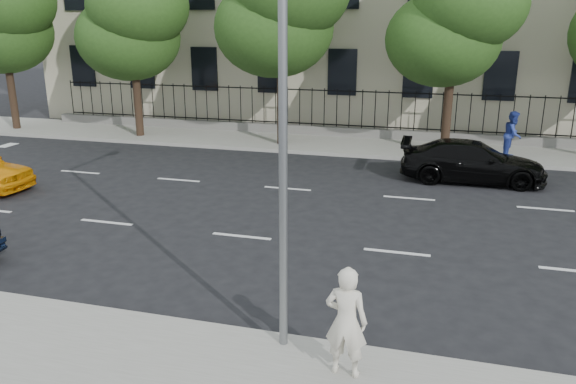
% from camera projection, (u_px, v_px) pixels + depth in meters
% --- Properties ---
extents(ground, '(120.00, 120.00, 0.00)m').
position_uv_depth(ground, '(203.00, 277.00, 12.33)').
color(ground, black).
rests_on(ground, ground).
extents(near_sidewalk, '(60.00, 4.00, 0.15)m').
position_uv_depth(near_sidewalk, '(97.00, 382.00, 8.63)').
color(near_sidewalk, gray).
rests_on(near_sidewalk, ground).
extents(far_sidewalk, '(60.00, 4.00, 0.15)m').
position_uv_depth(far_sidewalk, '(329.00, 144.00, 25.22)').
color(far_sidewalk, gray).
rests_on(far_sidewalk, ground).
extents(lane_markings, '(49.60, 4.62, 0.01)m').
position_uv_depth(lane_markings, '(267.00, 209.00, 16.71)').
color(lane_markings, silver).
rests_on(lane_markings, ground).
extents(iron_fence, '(30.00, 0.50, 2.20)m').
position_uv_depth(iron_fence, '(336.00, 125.00, 26.62)').
color(iron_fence, slate).
rests_on(iron_fence, far_sidewalk).
extents(street_light, '(0.25, 3.32, 8.05)m').
position_uv_depth(street_light, '(292.00, 38.00, 8.56)').
color(street_light, slate).
rests_on(street_light, near_sidewalk).
extents(tree_a, '(5.71, 5.31, 9.39)m').
position_uv_depth(tree_a, '(3.00, 4.00, 26.91)').
color(tree_a, '#382619').
rests_on(tree_a, far_sidewalk).
extents(tree_b, '(5.53, 5.12, 8.97)m').
position_uv_depth(tree_b, '(133.00, 10.00, 25.21)').
color(tree_b, '#382619').
rests_on(tree_b, far_sidewalk).
extents(tree_d, '(5.34, 4.94, 8.84)m').
position_uv_depth(tree_d, '(457.00, 8.00, 21.66)').
color(tree_d, '#382619').
rests_on(tree_d, far_sidewalk).
extents(black_sedan, '(4.92, 2.05, 1.42)m').
position_uv_depth(black_sedan, '(472.00, 162.00, 19.45)').
color(black_sedan, black).
rests_on(black_sedan, ground).
extents(woman_near, '(0.68, 0.48, 1.79)m').
position_uv_depth(woman_near, '(346.00, 322.00, 8.47)').
color(woman_near, beige).
rests_on(woman_near, near_sidewalk).
extents(pedestrian_far, '(0.93, 1.06, 1.84)m').
position_uv_depth(pedestrian_far, '(513.00, 134.00, 22.24)').
color(pedestrian_far, '#273993').
rests_on(pedestrian_far, far_sidewalk).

